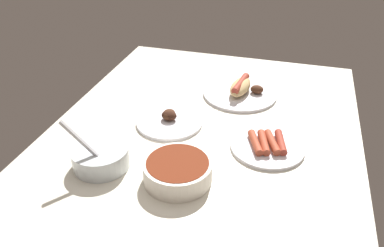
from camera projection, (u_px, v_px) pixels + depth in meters
ground_plane at (202, 138)px, 113.57cm from camera, size 120.00×90.00×3.00cm
plate_grilled_meat at (170, 120)px, 117.48cm from camera, size 20.34×20.34×3.91cm
bowl_chili at (178, 170)px, 94.20cm from camera, size 17.08×17.08×5.41cm
plate_hotdog_assembled at (241, 91)px, 132.18cm from camera, size 25.28×25.28×5.61cm
bowl_coleslaw at (101, 156)px, 98.95cm from camera, size 14.82×14.82×15.02cm
plate_sausages at (268, 145)px, 106.25cm from camera, size 20.38×20.38×3.13cm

